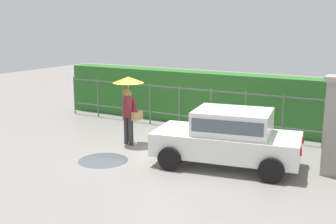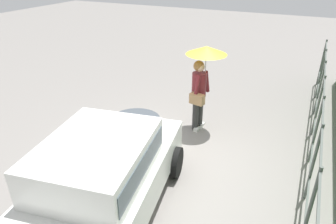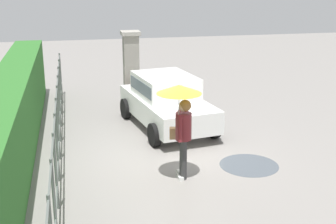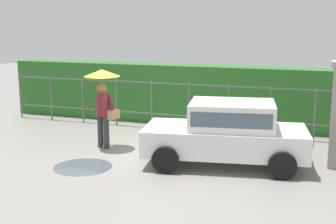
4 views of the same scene
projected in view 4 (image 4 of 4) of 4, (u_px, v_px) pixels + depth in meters
The scene contains 6 objects.
ground_plane at pixel (152, 151), 11.92m from camera, with size 40.00×40.00×0.00m, color gray.
car at pixel (228, 131), 10.62m from camera, with size 3.94×2.36×1.48m.
pedestrian at pixel (103, 92), 11.96m from camera, with size 0.93×0.93×2.06m.
fence_section at pixel (189, 104), 13.93m from camera, with size 12.17×0.05×1.50m.
hedge_row at pixel (198, 95), 14.86m from camera, with size 13.12×0.90×1.90m, color #2D6B28.
puddle_near at pixel (83, 167), 10.58m from camera, with size 1.35×1.35×0.00m, color #4C545B.
Camera 4 is at (4.21, -10.71, 3.29)m, focal length 49.36 mm.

